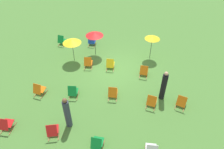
% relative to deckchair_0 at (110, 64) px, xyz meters
% --- Properties ---
extents(ground_plane, '(40.00, 40.00, 0.00)m').
position_rel_deckchair_0_xyz_m(ground_plane, '(-0.30, -0.03, -0.37)').
color(ground_plane, '#477A33').
extents(deckchair_0, '(0.50, 0.78, 0.83)m').
position_rel_deckchair_0_xyz_m(deckchair_0, '(0.00, 0.00, 0.00)').
color(deckchair_0, olive).
rests_on(deckchair_0, ground).
extents(deckchair_1, '(0.54, 0.80, 0.83)m').
position_rel_deckchair_0_xyz_m(deckchair_1, '(1.47, 0.05, 0.00)').
color(deckchair_1, olive).
rests_on(deckchair_1, ground).
extents(deckchair_2, '(0.52, 0.78, 0.83)m').
position_rel_deckchair_0_xyz_m(deckchair_2, '(-0.37, 5.80, 0.00)').
color(deckchair_2, olive).
rests_on(deckchair_2, ground).
extents(deckchair_3, '(0.51, 0.78, 0.83)m').
position_rel_deckchair_0_xyz_m(deckchair_3, '(1.86, -2.67, 0.00)').
color(deckchair_3, olive).
rests_on(deckchair_3, ground).
extents(deckchair_4, '(0.69, 0.87, 0.83)m').
position_rel_deckchair_0_xyz_m(deckchair_4, '(-4.29, 2.68, 0.00)').
color(deckchair_4, olive).
rests_on(deckchair_4, ground).
extents(deckchair_5, '(0.49, 0.77, 0.83)m').
position_rel_deckchair_0_xyz_m(deckchair_5, '(4.18, 5.50, 0.00)').
color(deckchair_5, olive).
rests_on(deckchair_5, ground).
extents(deckchair_6, '(0.66, 0.86, 0.83)m').
position_rel_deckchair_0_xyz_m(deckchair_6, '(1.83, 5.47, 0.00)').
color(deckchair_6, olive).
rests_on(deckchair_6, ground).
extents(deckchair_7, '(0.59, 0.83, 0.83)m').
position_rel_deckchair_0_xyz_m(deckchair_7, '(4.15, -2.39, 0.00)').
color(deckchair_7, olive).
rests_on(deckchair_7, ground).
extents(deckchair_8, '(0.59, 0.83, 0.83)m').
position_rel_deckchair_0_xyz_m(deckchair_8, '(3.60, 2.99, 0.00)').
color(deckchair_8, olive).
rests_on(deckchair_8, ground).
extents(deckchair_9, '(0.55, 0.81, 0.83)m').
position_rel_deckchair_0_xyz_m(deckchair_9, '(1.66, 2.83, 0.00)').
color(deckchair_9, olive).
rests_on(deckchair_9, ground).
extents(deckchair_11, '(0.51, 0.78, 0.83)m').
position_rel_deckchair_0_xyz_m(deckchair_11, '(-0.57, 2.59, 0.00)').
color(deckchair_11, olive).
rests_on(deckchair_11, ground).
extents(deckchair_12, '(0.61, 0.84, 0.83)m').
position_rel_deckchair_0_xyz_m(deckchair_12, '(-2.71, 2.89, 0.00)').
color(deckchair_12, olive).
rests_on(deckchair_12, ground).
extents(deckchair_13, '(0.53, 0.80, 0.83)m').
position_rel_deckchair_0_xyz_m(deckchair_13, '(-2.20, 0.38, 0.00)').
color(deckchair_13, olive).
rests_on(deckchair_13, ground).
extents(umbrella_0, '(1.22, 1.22, 1.68)m').
position_rel_deckchair_0_xyz_m(umbrella_0, '(2.63, -0.55, 1.17)').
color(umbrella_0, black).
rests_on(umbrella_0, ground).
extents(umbrella_1, '(1.22, 1.22, 1.79)m').
position_rel_deckchair_0_xyz_m(umbrella_1, '(1.33, -1.53, 1.28)').
color(umbrella_1, black).
rests_on(umbrella_1, ground).
extents(umbrella_2, '(1.01, 1.01, 1.76)m').
position_rel_deckchair_0_xyz_m(umbrella_2, '(-2.56, -1.73, 1.26)').
color(umbrella_2, black).
rests_on(umbrella_2, ground).
extents(person_0, '(0.31, 0.31, 1.87)m').
position_rel_deckchair_0_xyz_m(person_0, '(-3.28, 2.16, 0.52)').
color(person_0, black).
rests_on(person_0, ground).
extents(person_1, '(0.38, 0.38, 1.87)m').
position_rel_deckchair_0_xyz_m(person_1, '(1.28, 4.78, 0.52)').
color(person_1, '#333847').
rests_on(person_1, ground).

